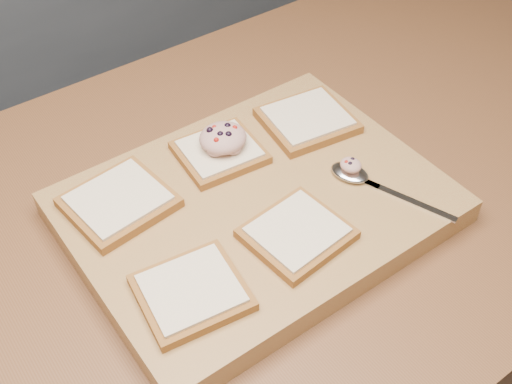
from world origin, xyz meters
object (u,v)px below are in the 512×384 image
(cutting_board, at_px, (256,208))
(tuna_salad_dollop, at_px, (223,138))
(bread_far_center, at_px, (220,152))
(spoon, at_px, (358,177))

(cutting_board, xyz_separation_m, tuna_salad_dollop, (0.01, 0.10, 0.05))
(bread_far_center, xyz_separation_m, spoon, (0.13, -0.15, -0.00))
(bread_far_center, distance_m, spoon, 0.20)
(tuna_salad_dollop, bearing_deg, cutting_board, -97.60)
(bread_far_center, height_order, spoon, bread_far_center)
(tuna_salad_dollop, relative_size, spoon, 0.38)
(tuna_salad_dollop, xyz_separation_m, spoon, (0.12, -0.15, -0.03))
(tuna_salad_dollop, bearing_deg, spoon, -51.14)
(bread_far_center, height_order, tuna_salad_dollop, tuna_salad_dollop)
(bread_far_center, bearing_deg, spoon, -50.00)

